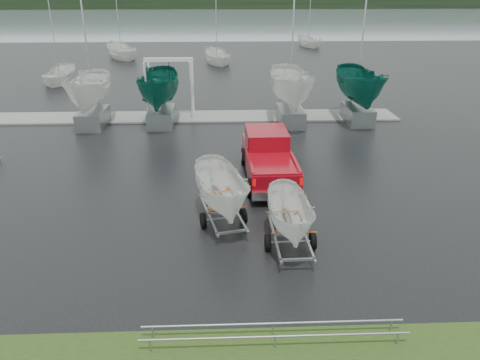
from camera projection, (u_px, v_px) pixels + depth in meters
ground_plane at (162, 194)px, 20.93m from camera, size 120.00×120.00×0.00m
lake at (209, 23)px, 113.05m from camera, size 300.00×300.00×0.00m
dock at (183, 117)px, 32.89m from camera, size 30.00×3.00×0.12m
treeline at (212, 0)px, 176.37m from camera, size 300.00×8.00×6.00m
pickup_truck at (268, 155)px, 22.49m from camera, size 2.45×6.38×2.11m
trailer_hitched at (292, 184)px, 15.83m from camera, size 1.79×3.62×4.43m
trailer_parked at (221, 156)px, 17.32m from camera, size 2.11×3.77×5.17m
boat_hoist at (170, 80)px, 31.84m from camera, size 3.30×2.18×4.12m
keelboat_0 at (87, 69)px, 29.39m from camera, size 2.37×3.20×10.54m
keelboat_1 at (158, 64)px, 29.66m from camera, size 2.51×3.20×7.77m
keelboat_2 at (293, 61)px, 29.72m from camera, size 2.63×3.20×10.80m
keelboat_3 at (363, 61)px, 30.20m from camera, size 2.57×3.20×10.75m
mast_rack_2 at (274, 330)px, 12.19m from camera, size 7.00×0.56×0.06m
moored_boat_0 at (60, 83)px, 44.41m from camera, size 2.30×2.36×11.04m
moored_boat_1 at (122, 58)px, 59.06m from camera, size 3.84×3.88×11.76m
moored_boat_2 at (217, 63)px, 55.23m from camera, size 3.04×3.09×11.38m
moored_boat_3 at (308, 47)px, 70.10m from camera, size 2.89×2.93×11.11m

